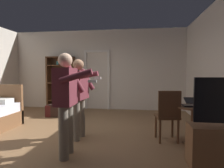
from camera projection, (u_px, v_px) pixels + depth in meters
name	position (u px, v px, depth m)	size (l,w,h in m)	color
ground_plane	(66.00, 136.00, 3.96)	(6.82, 6.82, 0.00)	olive
wall_back	(97.00, 70.00, 6.92)	(6.44, 0.12, 2.85)	silver
doorway_frame	(97.00, 75.00, 6.85)	(0.93, 0.08, 2.13)	white
bookshelf	(61.00, 81.00, 6.90)	(1.00, 0.32, 1.90)	brown
side_table	(193.00, 118.00, 3.53)	(0.61, 0.61, 0.70)	brown
laptop	(192.00, 104.00, 3.48)	(0.34, 0.34, 0.17)	black
bottle_on_table	(203.00, 101.00, 3.42)	(0.06, 0.06, 0.26)	#2B412B
wooden_chair	(168.00, 114.00, 3.60)	(0.48, 0.48, 0.99)	brown
person_blue_shirt	(66.00, 97.00, 2.96)	(0.69, 0.60, 1.63)	gray
person_striped_shirt	(79.00, 93.00, 3.77)	(0.68, 0.67, 1.59)	gray
suitcase_dark	(55.00, 111.00, 5.73)	(0.51, 0.30, 0.34)	#4C1919
suitcase_small	(59.00, 110.00, 5.73)	(0.60, 0.33, 0.37)	black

